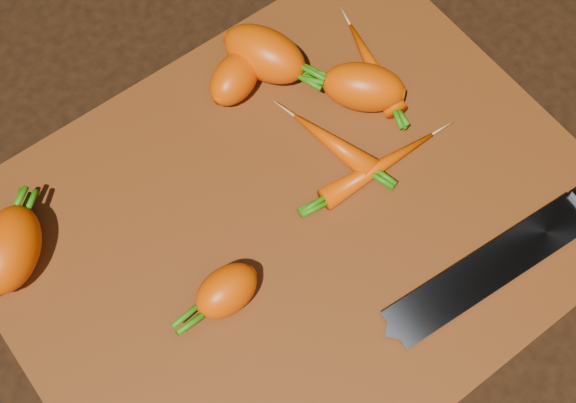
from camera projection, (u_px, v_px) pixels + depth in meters
ground at (295, 227)px, 0.70m from camera, size 2.00×2.00×0.01m
cutting_board at (295, 222)px, 0.69m from camera, size 0.50×0.40×0.01m
carrot_0 at (9, 249)px, 0.65m from camera, size 0.09×0.09×0.05m
carrot_1 at (226, 291)px, 0.64m from camera, size 0.06×0.04×0.04m
carrot_2 at (264, 54)px, 0.73m from camera, size 0.08×0.09×0.05m
carrot_3 at (235, 78)px, 0.73m from camera, size 0.07×0.06×0.04m
carrot_4 at (363, 87)px, 0.72m from camera, size 0.08×0.09×0.04m
carrot_5 at (373, 67)px, 0.74m from camera, size 0.05×0.11×0.02m
carrot_6 at (379, 167)px, 0.70m from camera, size 0.12×0.03×0.02m
carrot_7 at (333, 143)px, 0.71m from camera, size 0.04×0.09×0.02m
knife at (510, 256)px, 0.66m from camera, size 0.33×0.05×0.02m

